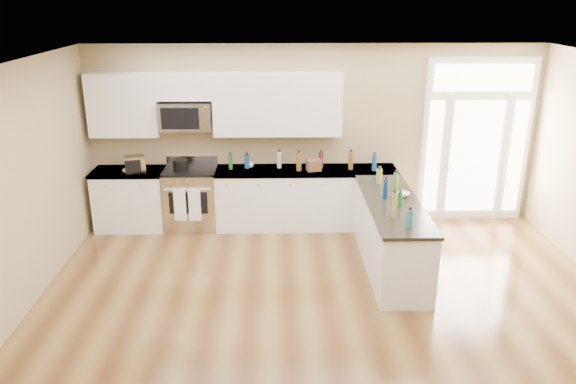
{
  "coord_description": "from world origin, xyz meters",
  "views": [
    {
      "loc": [
        -0.6,
        -4.57,
        3.5
      ],
      "look_at": [
        -0.45,
        2.0,
        1.17
      ],
      "focal_mm": 35.0,
      "sensor_mm": 36.0,
      "label": 1
    }
  ],
  "objects_px": {
    "stockpot": "(181,164)",
    "toaster_oven": "(135,164)",
    "kitchen_range": "(191,198)",
    "peninsula_cabinet": "(391,237)"
  },
  "relations": [
    {
      "from": "toaster_oven",
      "to": "kitchen_range",
      "type": "bearing_deg",
      "value": -10.71
    },
    {
      "from": "stockpot",
      "to": "toaster_oven",
      "type": "relative_size",
      "value": 0.77
    },
    {
      "from": "peninsula_cabinet",
      "to": "toaster_oven",
      "type": "relative_size",
      "value": 7.81
    },
    {
      "from": "stockpot",
      "to": "toaster_oven",
      "type": "xyz_separation_m",
      "value": [
        -0.67,
        -0.07,
        0.03
      ]
    },
    {
      "from": "peninsula_cabinet",
      "to": "toaster_oven",
      "type": "height_order",
      "value": "toaster_oven"
    },
    {
      "from": "kitchen_range",
      "to": "toaster_oven",
      "type": "xyz_separation_m",
      "value": [
        -0.81,
        -0.09,
        0.59
      ]
    },
    {
      "from": "toaster_oven",
      "to": "stockpot",
      "type": "bearing_deg",
      "value": -10.89
    },
    {
      "from": "peninsula_cabinet",
      "to": "stockpot",
      "type": "distance_m",
      "value": 3.36
    },
    {
      "from": "stockpot",
      "to": "toaster_oven",
      "type": "distance_m",
      "value": 0.68
    },
    {
      "from": "kitchen_range",
      "to": "stockpot",
      "type": "relative_size",
      "value": 4.75
    }
  ]
}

